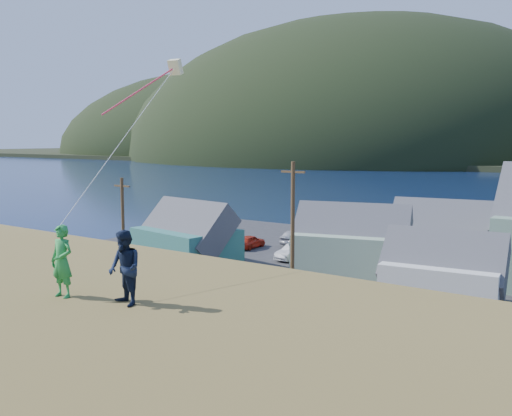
{
  "coord_description": "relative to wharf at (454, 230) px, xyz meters",
  "views": [
    {
      "loc": [
        12.71,
        -26.89,
        11.1
      ],
      "look_at": [
        1.93,
        -11.5,
        8.8
      ],
      "focal_mm": 40.0,
      "sensor_mm": 36.0,
      "label": 1
    }
  ],
  "objects": [
    {
      "name": "utility_poles",
      "position": [
        2.13,
        -38.5,
        4.02
      ],
      "size": [
        31.53,
        0.24,
        9.64
      ],
      "color": "#47331E",
      "rests_on": "waterfront_lot"
    },
    {
      "name": "parked_cars",
      "position": [
        -3.81,
        -18.92,
        0.38
      ],
      "size": [
        26.28,
        12.96,
        1.56
      ],
      "color": "black",
      "rests_on": "waterfront_lot"
    },
    {
      "name": "waterfront_lot",
      "position": [
        6.0,
        -23.0,
        -0.39
      ],
      "size": [
        72.0,
        36.0,
        0.12
      ],
      "primitive_type": "cube",
      "color": "#28282B",
      "rests_on": "ground"
    },
    {
      "name": "kite_rig",
      "position": [
        3.86,
        -51.27,
        13.05
      ],
      "size": [
        2.14,
        3.96,
        9.29
      ],
      "color": "#FFFDC2",
      "rests_on": "ground"
    },
    {
      "name": "shed_palegreen_near",
      "position": [
        -1.58,
        -24.03,
        2.15
      ],
      "size": [
        10.65,
        8.09,
        6.89
      ],
      "rotation": [
        0.0,
        0.0,
        0.26
      ],
      "color": "gray",
      "rests_on": "waterfront_lot"
    },
    {
      "name": "wharf",
      "position": [
        0.0,
        0.0,
        0.0
      ],
      "size": [
        26.0,
        14.0,
        0.9
      ],
      "primitive_type": "cube",
      "color": "gray",
      "rests_on": "ground"
    },
    {
      "name": "kite_flyer_navy",
      "position": [
        8.71,
        -57.97,
        7.64
      ],
      "size": [
        1.02,
        0.89,
        1.78
      ],
      "primitive_type": "imported",
      "rotation": [
        0.0,
        0.0,
        -0.29
      ],
      "color": "#121B33",
      "rests_on": "hillside"
    },
    {
      "name": "kite_flyer_green",
      "position": [
        6.91,
        -58.37,
        7.65
      ],
      "size": [
        0.69,
        0.49,
        1.8
      ],
      "primitive_type": "imported",
      "rotation": [
        0.0,
        0.0,
        0.09
      ],
      "color": "#268E3E",
      "rests_on": "hillside"
    },
    {
      "name": "shed_white",
      "position": [
        7.79,
        -29.92,
        1.93
      ],
      "size": [
        8.27,
        5.95,
        6.18
      ],
      "rotation": [
        0.0,
        0.0,
        0.11
      ],
      "color": "silver",
      "rests_on": "waterfront_lot"
    },
    {
      "name": "ground",
      "position": [
        6.0,
        -40.0,
        -0.45
      ],
      "size": [
        900.0,
        900.0,
        0.0
      ],
      "primitive_type": "plane",
      "color": "#0A1638",
      "rests_on": "ground"
    },
    {
      "name": "shed_teal",
      "position": [
        -14.68,
        -29.88,
        2.13
      ],
      "size": [
        9.59,
        7.41,
        6.91
      ],
      "rotation": [
        0.0,
        0.0,
        -0.16
      ],
      "color": "#317272",
      "rests_on": "waterfront_lot"
    },
    {
      "name": "shed_palegreen_far",
      "position": [
        3.63,
        -14.97,
        2.13
      ],
      "size": [
        10.73,
        7.06,
        6.74
      ],
      "rotation": [
        0.0,
        0.0,
        0.14
      ],
      "color": "slate",
      "rests_on": "waterfront_lot"
    },
    {
      "name": "grass_strip",
      "position": [
        6.0,
        -42.0,
        -0.4
      ],
      "size": [
        110.0,
        8.0,
        0.1
      ],
      "primitive_type": "cube",
      "color": "#4C3D19",
      "rests_on": "ground"
    }
  ]
}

